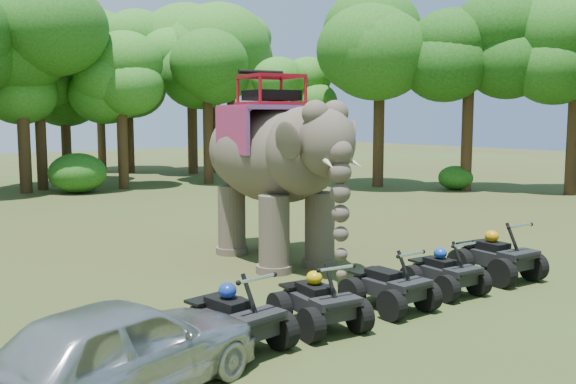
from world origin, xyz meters
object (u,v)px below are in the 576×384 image
(atv_0, at_px, (234,309))
(atv_3, at_px, (445,266))
(elephant, at_px, (274,166))
(parked_car, at_px, (121,349))
(atv_4, at_px, (497,249))
(atv_2, at_px, (389,278))
(atv_1, at_px, (319,294))

(atv_0, relative_size, atv_3, 1.11)
(elephant, bearing_deg, parked_car, -131.59)
(atv_4, bearing_deg, atv_2, -173.25)
(atv_2, bearing_deg, atv_0, 178.99)
(atv_0, height_order, atv_2, atv_0)
(atv_2, xyz_separation_m, atv_3, (1.75, 0.04, -0.03))
(atv_2, bearing_deg, elephant, 80.87)
(atv_4, bearing_deg, atv_3, -173.72)
(parked_car, relative_size, atv_0, 2.34)
(parked_car, height_order, atv_2, parked_car)
(elephant, xyz_separation_m, atv_4, (2.77, -4.71, -1.74))
(atv_2, bearing_deg, atv_4, 2.07)
(atv_2, relative_size, atv_4, 0.90)
(atv_0, height_order, atv_4, atv_4)
(atv_1, relative_size, atv_2, 1.01)
(parked_car, bearing_deg, atv_2, -99.28)
(atv_0, xyz_separation_m, atv_2, (3.48, -0.15, -0.04))
(atv_2, relative_size, atv_3, 1.04)
(atv_1, height_order, atv_4, atv_4)
(parked_car, xyz_separation_m, atv_1, (3.90, 0.53, -0.08))
(parked_car, distance_m, atv_0, 2.30)
(atv_2, distance_m, atv_4, 3.66)
(atv_3, bearing_deg, atv_2, -172.89)
(parked_car, xyz_separation_m, atv_0, (2.20, 0.66, -0.05))
(elephant, relative_size, atv_3, 3.69)
(elephant, bearing_deg, atv_2, -90.84)
(elephant, distance_m, atv_1, 5.72)
(parked_car, relative_size, atv_1, 2.46)
(atv_4, bearing_deg, atv_1, -173.72)
(atv_0, distance_m, atv_3, 5.23)
(atv_1, bearing_deg, atv_2, 8.12)
(atv_0, bearing_deg, atv_2, -7.73)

